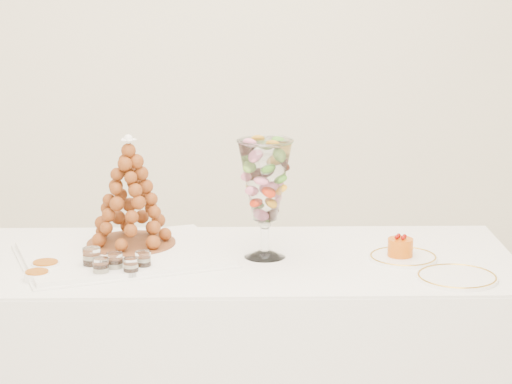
{
  "coord_description": "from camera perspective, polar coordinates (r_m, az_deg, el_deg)",
  "views": [
    {
      "loc": [
        -0.05,
        -3.0,
        1.71
      ],
      "look_at": [
        0.09,
        0.22,
        0.94
      ],
      "focal_mm": 70.0,
      "sensor_mm": 36.0,
      "label": 1
    }
  ],
  "objects": [
    {
      "name": "macaron_vase",
      "position": [
        3.24,
        0.52,
        0.58
      ],
      "size": [
        0.18,
        0.18,
        0.39
      ],
      "color": "white",
      "rests_on": "buffet_table"
    },
    {
      "name": "verrine_c",
      "position": [
        3.15,
        -6.47,
        -3.99
      ],
      "size": [
        0.05,
        0.05,
        0.07
      ],
      "primitive_type": "cylinder",
      "rotation": [
        0.0,
        0.0,
        0.08
      ],
      "color": "white",
      "rests_on": "buffet_table"
    },
    {
      "name": "ramekin_back",
      "position": [
        3.22,
        -11.93,
        -4.21
      ],
      "size": [
        0.09,
        0.09,
        0.03
      ],
      "primitive_type": "cylinder",
      "color": "white",
      "rests_on": "buffet_table"
    },
    {
      "name": "verrine_e",
      "position": [
        3.11,
        -7.16,
        -4.33
      ],
      "size": [
        0.05,
        0.05,
        0.06
      ],
      "primitive_type": "cylinder",
      "rotation": [
        0.0,
        0.0,
        0.15
      ],
      "color": "white",
      "rests_on": "buffet_table"
    },
    {
      "name": "ramekin_front",
      "position": [
        3.14,
        -12.41,
        -4.71
      ],
      "size": [
        0.08,
        0.08,
        0.02
      ],
      "primitive_type": "cylinder",
      "color": "white",
      "rests_on": "buffet_table"
    },
    {
      "name": "mousse_cake",
      "position": [
        3.3,
        8.25,
        -3.13
      ],
      "size": [
        0.08,
        0.08,
        0.07
      ],
      "color": "#CA5609",
      "rests_on": "cake_plate"
    },
    {
      "name": "spare_plate",
      "position": [
        3.14,
        11.41,
        -4.81
      ],
      "size": [
        0.25,
        0.25,
        0.01
      ],
      "primitive_type": "cylinder",
      "color": "white",
      "rests_on": "buffet_table"
    },
    {
      "name": "verrine_d",
      "position": [
        3.11,
        -8.86,
        -4.33
      ],
      "size": [
        0.06,
        0.06,
        0.07
      ],
      "primitive_type": "cylinder",
      "rotation": [
        0.0,
        0.0,
        0.28
      ],
      "color": "white",
      "rests_on": "buffet_table"
    },
    {
      "name": "cake_plate",
      "position": [
        3.31,
        8.4,
        -3.73
      ],
      "size": [
        0.22,
        0.22,
        0.01
      ],
      "primitive_type": "cylinder",
      "color": "white",
      "rests_on": "buffet_table"
    },
    {
      "name": "croquembouche",
      "position": [
        3.35,
        -7.23,
        0.03
      ],
      "size": [
        0.32,
        0.32,
        0.37
      ],
      "rotation": [
        0.0,
        0.0,
        -0.33
      ],
      "color": "brown",
      "rests_on": "lace_tray"
    },
    {
      "name": "verrine_a",
      "position": [
        3.18,
        -9.36,
        -3.84
      ],
      "size": [
        0.07,
        0.07,
        0.08
      ],
      "primitive_type": "cylinder",
      "rotation": [
        0.0,
        0.0,
        -0.25
      ],
      "color": "white",
      "rests_on": "buffet_table"
    },
    {
      "name": "lace_tray",
      "position": [
        3.32,
        -7.61,
        -3.54
      ],
      "size": [
        0.75,
        0.65,
        0.02
      ],
      "primitive_type": "cube",
      "rotation": [
        0.0,
        0.0,
        0.31
      ],
      "color": "white",
      "rests_on": "buffet_table"
    },
    {
      "name": "verrine_b",
      "position": [
        3.14,
        -8.07,
        -4.08
      ],
      "size": [
        0.06,
        0.06,
        0.07
      ],
      "primitive_type": "cylinder",
      "rotation": [
        0.0,
        0.0,
        0.29
      ],
      "color": "white",
      "rests_on": "buffet_table"
    },
    {
      "name": "buffet_table",
      "position": [
        3.41,
        -1.82,
        -9.68
      ],
      "size": [
        1.95,
        0.82,
        0.73
      ],
      "rotation": [
        0.0,
        0.0,
        -0.03
      ],
      "color": "white",
      "rests_on": "ground"
    }
  ]
}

